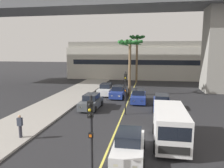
% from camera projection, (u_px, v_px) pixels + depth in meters
% --- Properties ---
extents(sidewalk_left, '(4.80, 80.00, 0.15)m').
position_uv_depth(sidewalk_left, '(23.00, 123.00, 18.33)').
color(sidewalk_left, '#9E9991').
rests_on(sidewalk_left, ground).
extents(lane_stripe_center, '(0.14, 56.00, 0.01)m').
position_uv_depth(lane_stripe_center, '(127.00, 105.00, 24.79)').
color(lane_stripe_center, '#DBCC4C').
rests_on(lane_stripe_center, ground).
extents(bridge_overpass, '(76.58, 8.00, 16.65)m').
position_uv_depth(bridge_overpass, '(141.00, 4.00, 32.71)').
color(bridge_overpass, slate).
rests_on(bridge_overpass, ground).
extents(pier_building_backdrop, '(30.44, 8.04, 7.98)m').
position_uv_depth(pier_building_backdrop, '(138.00, 60.00, 48.16)').
color(pier_building_backdrop, beige).
rests_on(pier_building_backdrop, ground).
extents(car_queue_front, '(1.87, 4.12, 1.56)m').
position_uv_depth(car_queue_front, '(129.00, 146.00, 12.44)').
color(car_queue_front, white).
rests_on(car_queue_front, ground).
extents(car_queue_second, '(1.90, 4.13, 1.56)m').
position_uv_depth(car_queue_second, '(138.00, 96.00, 25.84)').
color(car_queue_second, navy).
rests_on(car_queue_second, ground).
extents(car_queue_third, '(1.94, 4.15, 1.56)m').
position_uv_depth(car_queue_third, '(91.00, 102.00, 23.04)').
color(car_queue_third, '#4C5156').
rests_on(car_queue_third, ground).
extents(car_queue_fourth, '(1.91, 4.14, 1.56)m').
position_uv_depth(car_queue_fourth, '(106.00, 90.00, 30.24)').
color(car_queue_fourth, white).
rests_on(car_queue_fourth, ground).
extents(car_queue_fifth, '(1.91, 4.14, 1.56)m').
position_uv_depth(car_queue_fifth, '(162.00, 103.00, 22.70)').
color(car_queue_fifth, navy).
rests_on(car_queue_fifth, ground).
extents(car_queue_sixth, '(1.95, 4.16, 1.56)m').
position_uv_depth(car_queue_sixth, '(118.00, 92.00, 28.51)').
color(car_queue_sixth, navy).
rests_on(car_queue_sixth, ground).
extents(delivery_van, '(2.17, 5.25, 2.36)m').
position_uv_depth(delivery_van, '(170.00, 125.00, 14.29)').
color(delivery_van, white).
rests_on(delivery_van, ground).
extents(traffic_light_median_near, '(0.24, 0.37, 4.20)m').
position_uv_depth(traffic_light_median_near, '(91.00, 128.00, 9.71)').
color(traffic_light_median_near, black).
rests_on(traffic_light_median_near, ground).
extents(traffic_light_median_far, '(0.24, 0.37, 4.20)m').
position_uv_depth(traffic_light_median_far, '(125.00, 87.00, 20.51)').
color(traffic_light_median_far, black).
rests_on(traffic_light_median_far, ground).
extents(palm_tree_near_median, '(2.94, 2.96, 9.05)m').
position_uv_depth(palm_tree_near_median, '(137.00, 44.00, 40.59)').
color(palm_tree_near_median, brown).
rests_on(palm_tree_near_median, ground).
extents(palm_tree_mid_median, '(3.55, 3.55, 7.65)m').
position_uv_depth(palm_tree_mid_median, '(130.00, 48.00, 28.88)').
color(palm_tree_mid_median, brown).
rests_on(palm_tree_mid_median, ground).
extents(pedestrian_near_crosswalk, '(0.34, 0.22, 1.62)m').
position_uv_depth(pedestrian_near_crosswalk, '(20.00, 126.00, 14.98)').
color(pedestrian_near_crosswalk, '#2D2D38').
rests_on(pedestrian_near_crosswalk, sidewalk_left).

